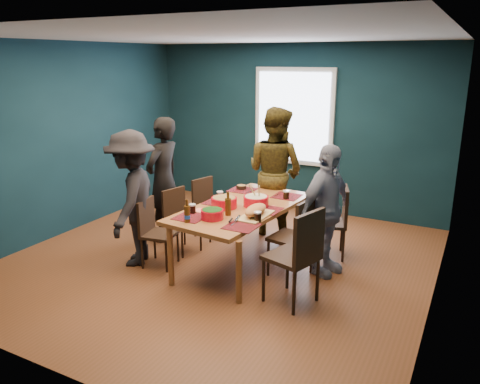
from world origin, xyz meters
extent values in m
cube|color=brown|center=(0.00, 0.00, -0.01)|extent=(5.00, 5.00, 0.01)
cube|color=silver|center=(0.00, 0.00, 2.70)|extent=(5.00, 5.00, 0.01)
cube|color=#102B35|center=(-2.50, 0.00, 1.35)|extent=(0.01, 5.00, 2.70)
cube|color=#102B35|center=(2.50, 0.00, 1.35)|extent=(0.01, 5.00, 2.70)
cube|color=#102B35|center=(0.00, 2.50, 1.35)|extent=(5.00, 0.01, 2.70)
cube|color=#102B35|center=(0.00, -2.50, 1.35)|extent=(5.00, 0.01, 2.70)
cube|color=beige|center=(0.00, 2.47, 1.55)|extent=(1.35, 0.06, 1.55)
cube|color=#9C5C2E|center=(0.28, 0.09, 0.72)|extent=(1.17, 2.04, 0.05)
cylinder|color=#9C5C2E|center=(-0.14, -0.81, 0.35)|extent=(0.07, 0.07, 0.69)
cylinder|color=#9C5C2E|center=(0.71, -0.81, 0.35)|extent=(0.07, 0.07, 0.69)
cylinder|color=#9C5C2E|center=(-0.14, 0.99, 0.35)|extent=(0.07, 0.07, 0.69)
cylinder|color=#9C5C2E|center=(0.71, 0.99, 0.35)|extent=(0.07, 0.07, 0.69)
cube|color=black|center=(-0.52, 0.68, 0.40)|extent=(0.47, 0.47, 0.04)
cube|color=black|center=(-0.68, 0.73, 0.62)|extent=(0.14, 0.37, 0.41)
cylinder|color=black|center=(-0.72, 0.57, 0.19)|extent=(0.03, 0.03, 0.38)
cylinder|color=black|center=(-0.41, 0.48, 0.19)|extent=(0.03, 0.03, 0.38)
cylinder|color=black|center=(-0.63, 0.88, 0.19)|extent=(0.03, 0.03, 0.38)
cylinder|color=black|center=(-0.32, 0.79, 0.19)|extent=(0.03, 0.03, 0.38)
cube|color=black|center=(-0.57, 0.05, 0.40)|extent=(0.46, 0.46, 0.04)
cube|color=black|center=(-0.73, 0.10, 0.62)|extent=(0.13, 0.37, 0.41)
cylinder|color=black|center=(-0.76, -0.06, 0.19)|extent=(0.03, 0.03, 0.38)
cylinder|color=black|center=(-0.45, -0.14, 0.19)|extent=(0.03, 0.03, 0.38)
cylinder|color=black|center=(-0.68, 0.25, 0.19)|extent=(0.03, 0.03, 0.38)
cylinder|color=black|center=(-0.37, 0.17, 0.19)|extent=(0.03, 0.03, 0.38)
cube|color=black|center=(-0.57, -0.44, 0.40)|extent=(0.43, 0.43, 0.04)
cube|color=black|center=(-0.74, -0.47, 0.63)|extent=(0.10, 0.38, 0.41)
cylinder|color=black|center=(-0.70, -0.63, 0.19)|extent=(0.03, 0.03, 0.39)
cylinder|color=black|center=(-0.39, -0.57, 0.19)|extent=(0.03, 0.03, 0.39)
cylinder|color=black|center=(-0.76, -0.31, 0.19)|extent=(0.03, 0.03, 0.39)
cylinder|color=black|center=(-0.44, -0.25, 0.19)|extent=(0.03, 0.03, 0.39)
cube|color=black|center=(1.17, 0.80, 0.45)|extent=(0.53, 0.53, 0.04)
cube|color=black|center=(1.35, 0.86, 0.69)|extent=(0.17, 0.41, 0.46)
cylinder|color=black|center=(1.06, 0.57, 0.21)|extent=(0.03, 0.03, 0.43)
cylinder|color=black|center=(1.39, 0.69, 0.21)|extent=(0.03, 0.03, 0.43)
cylinder|color=black|center=(0.94, 0.91, 0.21)|extent=(0.03, 0.03, 0.43)
cylinder|color=black|center=(1.28, 1.03, 0.21)|extent=(0.03, 0.03, 0.43)
cube|color=black|center=(0.93, 0.06, 0.46)|extent=(0.49, 0.49, 0.04)
cube|color=black|center=(1.13, 0.03, 0.71)|extent=(0.11, 0.43, 0.47)
cylinder|color=black|center=(0.72, -0.09, 0.22)|extent=(0.03, 0.03, 0.44)
cylinder|color=black|center=(1.09, -0.15, 0.22)|extent=(0.03, 0.03, 0.44)
cylinder|color=black|center=(0.78, 0.27, 0.22)|extent=(0.03, 0.03, 0.44)
cylinder|color=black|center=(1.14, 0.21, 0.22)|extent=(0.03, 0.03, 0.44)
cube|color=black|center=(1.17, -0.53, 0.50)|extent=(0.58, 0.58, 0.04)
cube|color=black|center=(1.38, -0.59, 0.78)|extent=(0.18, 0.46, 0.51)
cylinder|color=black|center=(0.93, -0.66, 0.24)|extent=(0.04, 0.04, 0.48)
cylinder|color=black|center=(1.31, -0.78, 0.24)|extent=(0.04, 0.04, 0.48)
cylinder|color=black|center=(1.04, -0.28, 0.24)|extent=(0.04, 0.04, 0.48)
cylinder|color=black|center=(1.42, -0.39, 0.24)|extent=(0.04, 0.04, 0.48)
imported|color=black|center=(-1.05, 0.31, 0.86)|extent=(0.41, 0.63, 1.72)
imported|color=black|center=(0.22, 1.23, 0.91)|extent=(1.02, 0.87, 1.83)
imported|color=silver|center=(1.27, 0.29, 0.77)|extent=(0.63, 0.98, 1.55)
imported|color=black|center=(-0.91, -0.51, 0.83)|extent=(0.99, 1.23, 1.66)
cylinder|color=red|center=(0.12, -0.05, 0.80)|extent=(0.31, 0.31, 0.12)
cylinder|color=#5D9636|center=(0.12, -0.05, 0.86)|extent=(0.27, 0.27, 0.02)
cylinder|color=red|center=(0.43, 0.17, 0.80)|extent=(0.30, 0.30, 0.12)
cylinder|color=beige|center=(0.43, 0.17, 0.86)|extent=(0.27, 0.27, 0.02)
cylinder|color=tan|center=(0.47, 0.17, 0.90)|extent=(0.09, 0.17, 0.24)
cylinder|color=tan|center=(0.40, 0.17, 0.90)|extent=(0.08, 0.17, 0.24)
cylinder|color=red|center=(0.20, -0.47, 0.79)|extent=(0.25, 0.25, 0.11)
cylinder|color=#134611|center=(0.20, -0.47, 0.84)|extent=(0.22, 0.22, 0.02)
cube|color=#D3B572|center=(0.60, -0.19, 0.75)|extent=(0.27, 0.51, 0.02)
ellipsoid|color=#D98C4E|center=(0.60, -0.19, 0.82)|extent=(0.19, 0.41, 0.12)
cube|color=silver|center=(0.48, -0.39, 0.77)|extent=(0.07, 0.20, 0.00)
cylinder|color=black|center=(0.45, -0.50, 0.77)|extent=(0.05, 0.11, 0.02)
sphere|color=#245D15|center=(0.60, -0.30, 0.83)|extent=(0.04, 0.04, 0.04)
sphere|color=#245D15|center=(0.60, -0.19, 0.83)|extent=(0.04, 0.04, 0.04)
sphere|color=#245D15|center=(0.60, -0.07, 0.83)|extent=(0.04, 0.04, 0.04)
cylinder|color=black|center=(-0.07, 0.76, 0.77)|extent=(0.14, 0.14, 0.05)
cylinder|color=#5D9636|center=(-0.07, 0.76, 0.79)|extent=(0.11, 0.11, 0.01)
cylinder|color=#42260B|center=(0.02, -0.69, 0.83)|extent=(0.07, 0.07, 0.18)
cylinder|color=#42260B|center=(0.02, -0.69, 0.96)|extent=(0.03, 0.03, 0.07)
cylinder|color=#1842AB|center=(0.02, -0.69, 0.80)|extent=(0.07, 0.07, 0.04)
cylinder|color=#42260B|center=(0.30, -0.28, 0.84)|extent=(0.07, 0.07, 0.20)
cylinder|color=#42260B|center=(0.30, -0.28, 0.98)|extent=(0.03, 0.03, 0.08)
cylinder|color=black|center=(-0.10, -0.42, 0.80)|extent=(0.08, 0.08, 0.11)
cylinder|color=silver|center=(-0.10, -0.42, 0.84)|extent=(0.08, 0.08, 0.02)
cylinder|color=black|center=(0.69, -0.33, 0.80)|extent=(0.08, 0.08, 0.11)
cylinder|color=silver|center=(0.69, -0.33, 0.85)|extent=(0.08, 0.08, 0.02)
cylinder|color=black|center=(0.64, 0.61, 0.80)|extent=(0.08, 0.08, 0.11)
cylinder|color=silver|center=(0.64, 0.61, 0.84)|extent=(0.08, 0.08, 0.02)
cylinder|color=black|center=(-0.07, 0.18, 0.80)|extent=(0.08, 0.08, 0.11)
cylinder|color=silver|center=(-0.07, 0.18, 0.85)|extent=(0.08, 0.08, 0.02)
cube|color=#FB7869|center=(0.60, 0.19, 0.74)|extent=(0.19, 0.19, 0.00)
cube|color=#FB7869|center=(-0.08, -0.29, 0.74)|extent=(0.15, 0.15, 0.00)
cube|color=#FB7869|center=(0.66, -0.62, 0.74)|extent=(0.15, 0.15, 0.00)
camera|label=1|loc=(2.76, -4.69, 2.47)|focal=35.00mm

